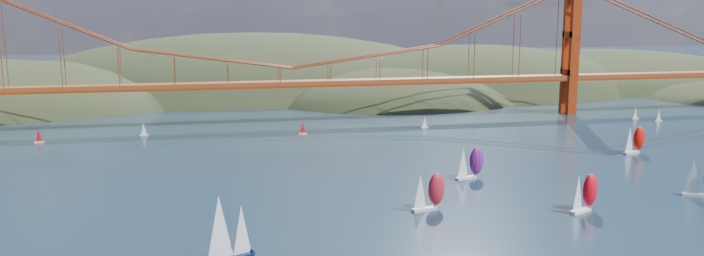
% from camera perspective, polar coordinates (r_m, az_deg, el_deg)
% --- Properties ---
extents(headlands, '(725.00, 225.00, 96.00)m').
position_cam_1_polar(headlands, '(380.54, 0.06, 1.31)').
color(headlands, black).
rests_on(headlands, ground).
extents(bridge, '(552.00, 12.00, 55.00)m').
position_cam_1_polar(bridge, '(271.77, -5.41, 7.15)').
color(bridge, '#923E18').
rests_on(bridge, ground).
extents(sloop_navy, '(9.82, 7.63, 14.32)m').
position_cam_1_polar(sloop_navy, '(128.17, -10.41, -8.31)').
color(sloop_navy, black).
rests_on(sloop_navy, ground).
extents(racer_0, '(8.66, 4.96, 9.71)m').
position_cam_1_polar(racer_0, '(158.68, 6.34, -5.22)').
color(racer_0, silver).
rests_on(racer_0, ground).
extents(racer_1, '(8.72, 6.12, 9.78)m').
position_cam_1_polar(racer_1, '(165.18, 18.72, -5.08)').
color(racer_1, white).
rests_on(racer_1, ground).
extents(racer_2, '(9.26, 6.59, 10.39)m').
position_cam_1_polar(racer_2, '(188.98, 27.12, -3.69)').
color(racer_2, silver).
rests_on(racer_2, ground).
extents(racer_3, '(8.71, 5.26, 9.76)m').
position_cam_1_polar(racer_3, '(234.80, 22.40, -0.87)').
color(racer_3, silver).
rests_on(racer_3, ground).
extents(racer_rwb, '(8.68, 4.90, 9.73)m').
position_cam_1_polar(racer_rwb, '(188.33, 9.74, -2.83)').
color(racer_rwb, silver).
rests_on(racer_rwb, ground).
extents(distant_boat_2, '(3.00, 2.00, 4.70)m').
position_cam_1_polar(distant_boat_2, '(257.37, -24.60, -0.61)').
color(distant_boat_2, silver).
rests_on(distant_boat_2, ground).
extents(distant_boat_3, '(3.00, 2.00, 4.70)m').
position_cam_1_polar(distant_boat_3, '(257.70, -16.94, -0.10)').
color(distant_boat_3, silver).
rests_on(distant_boat_3, ground).
extents(distant_boat_4, '(3.00, 2.00, 4.70)m').
position_cam_1_polar(distant_boat_4, '(305.47, 22.49, 1.13)').
color(distant_boat_4, silver).
rests_on(distant_boat_4, ground).
extents(distant_boat_5, '(3.00, 2.00, 4.70)m').
position_cam_1_polar(distant_boat_5, '(303.18, 24.15, 0.94)').
color(distant_boat_5, silver).
rests_on(distant_boat_5, ground).
extents(distant_boat_8, '(3.00, 2.00, 4.70)m').
position_cam_1_polar(distant_boat_8, '(263.58, 6.06, 0.51)').
color(distant_boat_8, silver).
rests_on(distant_boat_8, ground).
extents(distant_boat_9, '(3.00, 2.00, 4.70)m').
position_cam_1_polar(distant_boat_9, '(250.33, -4.12, 0.03)').
color(distant_boat_9, silver).
rests_on(distant_boat_9, ground).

